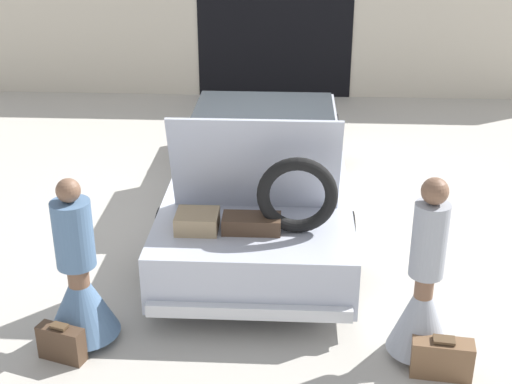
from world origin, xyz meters
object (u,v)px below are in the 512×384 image
person_left (79,286)px  suitcase_beside_left_person (62,343)px  suitcase_beside_right_person (442,358)px  car (262,169)px  person_right (423,296)px

person_left → suitcase_beside_left_person: bearing=-33.4°
suitcase_beside_left_person → suitcase_beside_right_person: suitcase_beside_right_person is taller
car → suitcase_beside_right_person: size_ratio=10.09×
car → person_right: size_ratio=3.14×
person_left → suitcase_beside_left_person: 0.51m
car → person_left: 3.08m
car → suitcase_beside_right_person: (1.62, -3.06, -0.39)m
suitcase_beside_right_person → person_left: bearing=173.6°
person_left → suitcase_beside_left_person: person_left is taller
car → person_right: bearing=-62.4°
car → suitcase_beside_right_person: 3.48m
suitcase_beside_left_person → suitcase_beside_right_person: 3.21m
person_left → person_right: bearing=74.9°
car → person_right: car is taller
suitcase_beside_left_person → suitcase_beside_right_person: size_ratio=0.83×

